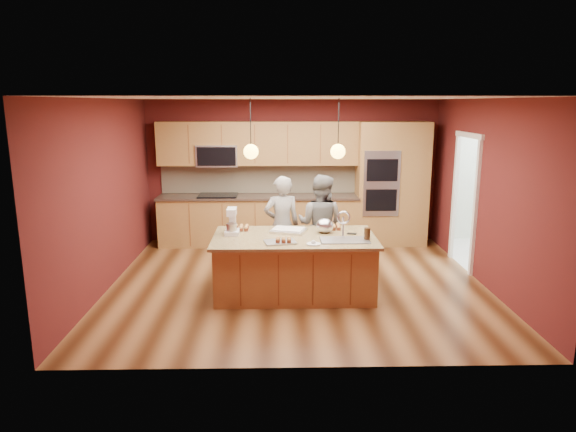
{
  "coord_description": "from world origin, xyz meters",
  "views": [
    {
      "loc": [
        -0.3,
        -7.26,
        2.64
      ],
      "look_at": [
        -0.14,
        -0.1,
        1.05
      ],
      "focal_mm": 32.0,
      "sensor_mm": 36.0,
      "label": 1
    }
  ],
  "objects_px": {
    "person_left": "(282,225)",
    "stand_mixer": "(232,223)",
    "island": "(295,264)",
    "mixing_bowl": "(325,226)",
    "person_right": "(320,225)"
  },
  "relations": [
    {
      "from": "island",
      "to": "person_left",
      "type": "height_order",
      "value": "person_left"
    },
    {
      "from": "mixing_bowl",
      "to": "stand_mixer",
      "type": "bearing_deg",
      "value": -177.56
    },
    {
      "from": "person_left",
      "to": "island",
      "type": "bearing_deg",
      "value": 89.5
    },
    {
      "from": "island",
      "to": "stand_mixer",
      "type": "height_order",
      "value": "island"
    },
    {
      "from": "person_right",
      "to": "stand_mixer",
      "type": "xyz_separation_m",
      "value": [
        -1.31,
        -0.73,
        0.2
      ]
    },
    {
      "from": "person_left",
      "to": "mixing_bowl",
      "type": "bearing_deg",
      "value": 119.66
    },
    {
      "from": "person_left",
      "to": "stand_mixer",
      "type": "bearing_deg",
      "value": 34.12
    },
    {
      "from": "island",
      "to": "mixing_bowl",
      "type": "relative_size",
      "value": 8.86
    },
    {
      "from": "person_left",
      "to": "stand_mixer",
      "type": "distance_m",
      "value": 1.04
    },
    {
      "from": "island",
      "to": "person_left",
      "type": "distance_m",
      "value": 0.97
    },
    {
      "from": "mixing_bowl",
      "to": "person_right",
      "type": "bearing_deg",
      "value": 90.2
    },
    {
      "from": "person_right",
      "to": "island",
      "type": "bearing_deg",
      "value": 88.87
    },
    {
      "from": "stand_mixer",
      "to": "mixing_bowl",
      "type": "bearing_deg",
      "value": 2.23
    },
    {
      "from": "person_right",
      "to": "mixing_bowl",
      "type": "bearing_deg",
      "value": 114.49
    },
    {
      "from": "person_left",
      "to": "stand_mixer",
      "type": "relative_size",
      "value": 4.18
    }
  ]
}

